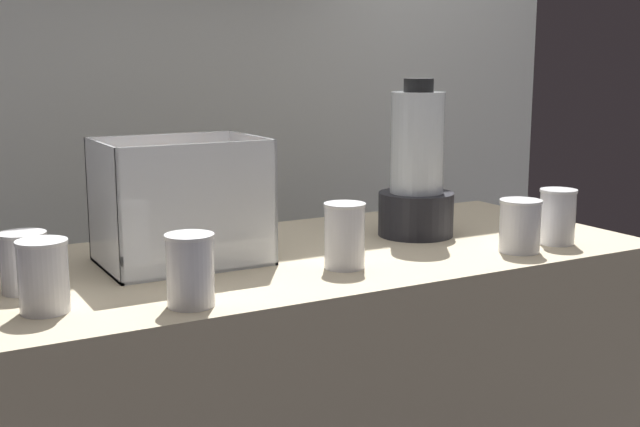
{
  "coord_description": "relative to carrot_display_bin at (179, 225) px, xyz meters",
  "views": [
    {
      "loc": [
        -0.82,
        -1.47,
        1.3
      ],
      "look_at": [
        0.0,
        0.0,
        0.98
      ],
      "focal_mm": 45.68,
      "sensor_mm": 36.0,
      "label": 1
    }
  ],
  "objects": [
    {
      "name": "juice_cup_mango_far_right",
      "position": [
        0.66,
        -0.26,
        -0.03
      ],
      "size": [
        0.09,
        0.09,
        0.11
      ],
      "color": "white",
      "rests_on": "counter"
    },
    {
      "name": "carrot_display_bin",
      "position": [
        0.0,
        0.0,
        0.0
      ],
      "size": [
        0.31,
        0.23,
        0.25
      ],
      "color": "white",
      "rests_on": "counter"
    },
    {
      "name": "juice_cup_beet_rightmost",
      "position": [
        0.78,
        -0.24,
        -0.02
      ],
      "size": [
        0.08,
        0.08,
        0.12
      ],
      "color": "white",
      "rests_on": "counter"
    },
    {
      "name": "back_wall_unit",
      "position": [
        0.29,
        0.72,
        0.29
      ],
      "size": [
        2.6,
        0.24,
        2.5
      ],
      "color": "silver",
      "rests_on": "ground_plane"
    },
    {
      "name": "blender_pitcher",
      "position": [
        0.56,
        -0.02,
        0.06
      ],
      "size": [
        0.17,
        0.17,
        0.36
      ],
      "color": "black",
      "rests_on": "counter"
    },
    {
      "name": "juice_cup_carrot_far_left",
      "position": [
        -0.31,
        -0.07,
        -0.03
      ],
      "size": [
        0.08,
        0.08,
        0.11
      ],
      "color": "white",
      "rests_on": "counter"
    },
    {
      "name": "juice_cup_beet_left",
      "position": [
        -0.3,
        -0.21,
        -0.02
      ],
      "size": [
        0.08,
        0.08,
        0.12
      ],
      "color": "white",
      "rests_on": "counter"
    },
    {
      "name": "juice_cup_mango_right",
      "position": [
        0.27,
        -0.2,
        -0.02
      ],
      "size": [
        0.08,
        0.08,
        0.13
      ],
      "color": "white",
      "rests_on": "counter"
    },
    {
      "name": "juice_cup_beet_middle",
      "position": [
        -0.08,
        -0.29,
        -0.02
      ],
      "size": [
        0.08,
        0.08,
        0.12
      ],
      "color": "white",
      "rests_on": "counter"
    }
  ]
}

